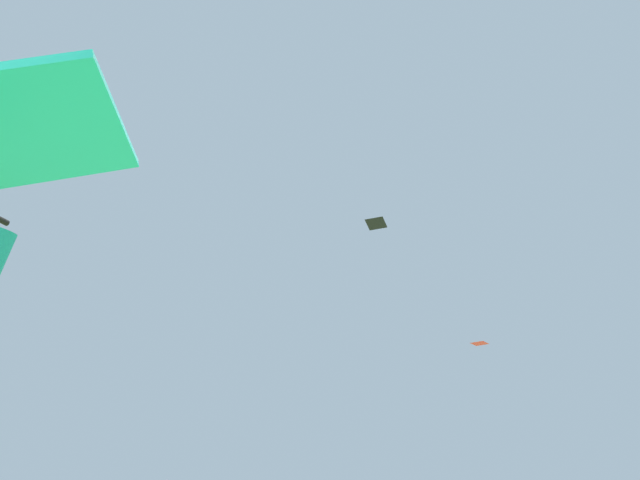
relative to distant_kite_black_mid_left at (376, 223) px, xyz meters
name	(u,v)px	position (x,y,z in m)	size (l,w,h in m)	color
distant_kite_black_mid_left	(376,223)	(0.00, 0.00, 0.00)	(1.07, 1.06, 0.33)	black
distant_kite_red_mid_right	(480,343)	(4.36, -1.96, -6.04)	(0.66, 0.66, 0.06)	red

